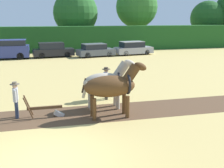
% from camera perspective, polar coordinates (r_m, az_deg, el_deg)
% --- Properties ---
extents(ground_plane, '(240.00, 240.00, 0.00)m').
position_cam_1_polar(ground_plane, '(9.21, -13.13, -15.04)').
color(ground_plane, tan).
extents(hedgerow, '(74.34, 1.90, 3.16)m').
position_cam_1_polar(hedgerow, '(36.65, -13.93, 8.80)').
color(hedgerow, '#1E511E').
rests_on(hedgerow, ground).
extents(tree_center, '(6.28, 6.28, 8.01)m').
position_cam_1_polar(tree_center, '(41.28, -7.41, 14.13)').
color(tree_center, '#4C3823').
rests_on(tree_center, ground).
extents(tree_center_right, '(6.05, 6.05, 8.78)m').
position_cam_1_polar(tree_center_right, '(42.48, 5.06, 15.35)').
color(tree_center_right, '#4C3823').
rests_on(tree_center_right, ground).
extents(tree_right, '(5.39, 5.39, 6.85)m').
position_cam_1_polar(tree_right, '(48.85, 18.80, 12.59)').
color(tree_right, '#4C3823').
rests_on(tree_right, ground).
extents(draft_horse_lead_left, '(2.96, 1.00, 2.49)m').
position_cam_1_polar(draft_horse_lead_left, '(12.21, 0.05, -0.41)').
color(draft_horse_lead_left, '#513319').
rests_on(draft_horse_lead_left, ground).
extents(draft_horse_lead_right, '(2.72, 0.98, 2.43)m').
position_cam_1_polar(draft_horse_lead_right, '(13.41, -1.20, 0.42)').
color(draft_horse_lead_right, '#B2A38E').
rests_on(draft_horse_lead_right, ground).
extents(plow, '(1.74, 0.46, 1.13)m').
position_cam_1_polar(plow, '(12.78, -12.89, -5.20)').
color(plow, '#4C331E').
rests_on(plow, ground).
extents(farmer_at_plow, '(0.41, 0.64, 1.62)m').
position_cam_1_polar(farmer_at_plow, '(12.91, -18.99, -2.56)').
color(farmer_at_plow, '#28334C').
rests_on(farmer_at_plow, ground).
extents(farmer_beside_team, '(0.44, 0.68, 1.75)m').
position_cam_1_polar(farmer_beside_team, '(14.98, -1.19, 0.71)').
color(farmer_beside_team, '#38332D').
rests_on(farmer_beside_team, ground).
extents(parked_van, '(4.71, 1.90, 2.02)m').
position_cam_1_polar(parked_van, '(31.61, -20.77, 6.65)').
color(parked_van, navy).
rests_on(parked_van, ground).
extents(parked_car_left, '(4.55, 2.20, 1.60)m').
position_cam_1_polar(parked_car_left, '(31.72, -11.95, 6.74)').
color(parked_car_left, black).
rests_on(parked_car_left, ground).
extents(parked_car_center_left, '(4.40, 2.56, 1.45)m').
position_cam_1_polar(parked_car_center_left, '(31.48, -3.42, 6.84)').
color(parked_car_center_left, '#565B66').
rests_on(parked_car_center_left, ground).
extents(parked_car_center, '(4.61, 2.39, 1.55)m').
position_cam_1_polar(parked_car_center, '(33.17, 4.30, 7.24)').
color(parked_car_center, '#9E9EA8').
rests_on(parked_car_center, ground).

